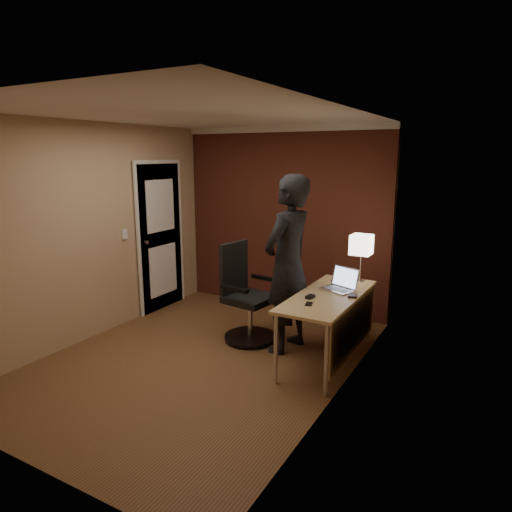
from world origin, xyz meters
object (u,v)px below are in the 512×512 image
(desk, at_px, (335,308))
(wallet, at_px, (353,296))
(desk_lamp, at_px, (361,245))
(mouse, at_px, (310,297))
(laptop, at_px, (341,284))
(phone, at_px, (309,304))
(office_chair, at_px, (245,299))
(person, at_px, (288,265))

(desk, bearing_deg, wallet, 15.37)
(desk_lamp, bearing_deg, mouse, -106.61)
(desk, relative_size, wallet, 13.64)
(desk, distance_m, laptop, 0.31)
(phone, bearing_deg, mouse, 95.07)
(mouse, xyz_separation_m, phone, (0.06, -0.18, -0.01))
(mouse, relative_size, wallet, 0.91)
(laptop, xyz_separation_m, office_chair, (-1.09, -0.14, -0.30))
(mouse, distance_m, person, 0.53)
(phone, bearing_deg, desk, 57.96)
(phone, bearing_deg, person, 119.59)
(phone, bearing_deg, desk_lamp, 65.60)
(desk, distance_m, person, 0.69)
(mouse, height_order, person, person)
(desk_lamp, distance_m, phone, 1.12)
(wallet, bearing_deg, desk_lamp, 99.97)
(office_chair, bearing_deg, desk, -5.02)
(desk, distance_m, mouse, 0.31)
(laptop, distance_m, phone, 0.64)
(wallet, bearing_deg, office_chair, 177.68)
(desk, relative_size, person, 0.78)
(desk, height_order, mouse, mouse)
(phone, distance_m, person, 0.69)
(desk_lamp, relative_size, laptop, 1.33)
(laptop, distance_m, office_chair, 1.14)
(mouse, height_order, wallet, mouse)
(mouse, distance_m, wallet, 0.43)
(desk_lamp, distance_m, mouse, 0.97)
(wallet, bearing_deg, mouse, -144.65)
(office_chair, bearing_deg, desk_lamp, 24.53)
(desk, distance_m, wallet, 0.22)
(desk, height_order, desk_lamp, desk_lamp)
(office_chair, bearing_deg, mouse, -18.13)
(person, bearing_deg, wallet, 94.72)
(desk, xyz_separation_m, office_chair, (-1.12, 0.10, -0.11))
(laptop, height_order, wallet, laptop)
(desk_lamp, xyz_separation_m, laptop, (-0.08, -0.39, -0.35))
(desk_lamp, relative_size, mouse, 5.35)
(phone, bearing_deg, wallet, 41.88)
(wallet, xyz_separation_m, person, (-0.74, 0.04, 0.23))
(laptop, bearing_deg, person, -164.47)
(mouse, bearing_deg, phone, -62.42)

